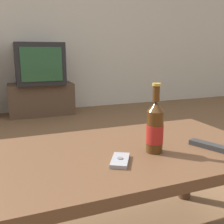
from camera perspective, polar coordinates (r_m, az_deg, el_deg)
back_wall at (r=3.97m, az=-15.88°, el=19.13°), size 8.00×0.05×2.60m
coffee_table at (r=1.09m, az=3.65°, el=-11.62°), size 1.09×0.62×0.46m
tv_stand at (r=3.71m, az=-15.12°, el=2.76°), size 0.84×0.42×0.42m
television at (r=3.66m, az=-15.56°, el=10.16°), size 0.61×0.58×0.53m
beer_bottle at (r=1.01m, az=9.33°, el=-3.35°), size 0.07×0.07×0.27m
cell_phone at (r=0.94m, az=1.78°, el=-10.49°), size 0.11×0.13×0.02m
remote_control at (r=1.13m, az=20.96°, el=-7.04°), size 0.11×0.19×0.02m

